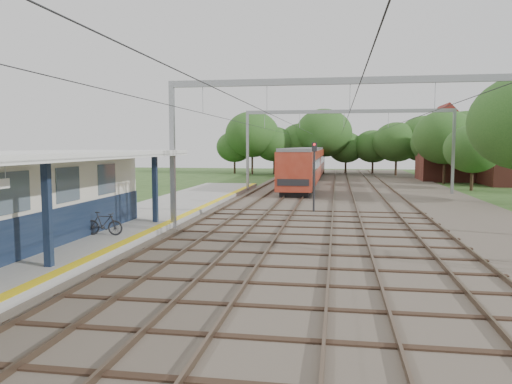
{
  "coord_description": "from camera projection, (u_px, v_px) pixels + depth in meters",
  "views": [
    {
      "loc": [
        2.69,
        -7.66,
        4.0
      ],
      "look_at": [
        -1.46,
        17.81,
        1.6
      ],
      "focal_mm": 35.0,
      "sensor_mm": 36.0,
      "label": 1
    }
  ],
  "objects": [
    {
      "name": "ballast_bed",
      "position": [
        354.0,
        199.0,
        37.16
      ],
      "size": [
        18.0,
        90.0,
        0.1
      ],
      "primitive_type": "cube",
      "color": "#473D33",
      "rests_on": "ground"
    },
    {
      "name": "platform",
      "position": [
        115.0,
        228.0,
        23.27
      ],
      "size": [
        5.0,
        52.0,
        0.35
      ],
      "primitive_type": "cube",
      "color": "gray",
      "rests_on": "ground"
    },
    {
      "name": "yellow_stripe",
      "position": [
        161.0,
        225.0,
        22.89
      ],
      "size": [
        0.45,
        52.0,
        0.01
      ],
      "primitive_type": "cube",
      "color": "yellow",
      "rests_on": "platform"
    },
    {
      "name": "rail_tracks",
      "position": [
        321.0,
        197.0,
        37.55
      ],
      "size": [
        11.8,
        88.0,
        0.15
      ],
      "color": "brown",
      "rests_on": "ballast_bed"
    },
    {
      "name": "catenary_system",
      "position": [
        349.0,
        122.0,
        32.12
      ],
      "size": [
        17.22,
        88.0,
        7.0
      ],
      "color": "gray",
      "rests_on": "ground"
    },
    {
      "name": "tree_band",
      "position": [
        347.0,
        138.0,
        63.39
      ],
      "size": [
        31.72,
        30.88,
        8.82
      ],
      "color": "#382619",
      "rests_on": "ground"
    },
    {
      "name": "house_far",
      "position": [
        456.0,
        153.0,
        56.57
      ],
      "size": [
        8.0,
        6.12,
        8.66
      ],
      "color": "brown",
      "rests_on": "ground"
    },
    {
      "name": "bicycle",
      "position": [
        104.0,
        224.0,
        20.34
      ],
      "size": [
        1.62,
        0.52,
        0.96
      ],
      "primitive_type": "imported",
      "rotation": [
        0.0,
        0.0,
        1.61
      ],
      "color": "black",
      "rests_on": "platform"
    },
    {
      "name": "train",
      "position": [
        307.0,
        164.0,
        53.87
      ],
      "size": [
        2.81,
        34.98,
        3.7
      ],
      "color": "black",
      "rests_on": "ballast_bed"
    },
    {
      "name": "signal_post",
      "position": [
        314.0,
        170.0,
        29.39
      ],
      "size": [
        0.31,
        0.27,
        4.18
      ],
      "rotation": [
        0.0,
        0.0,
        0.16
      ],
      "color": "black",
      "rests_on": "ground"
    }
  ]
}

